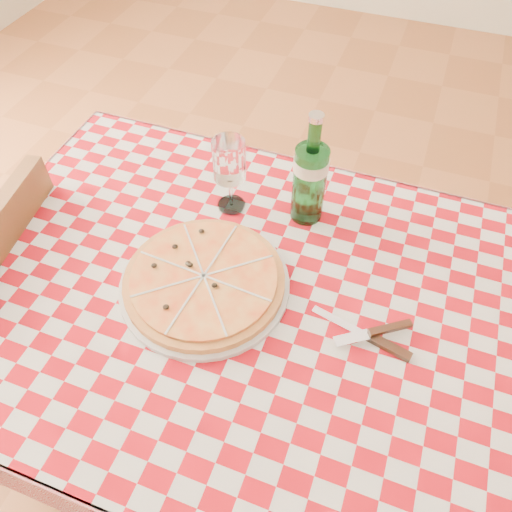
{
  "coord_description": "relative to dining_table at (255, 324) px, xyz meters",
  "views": [
    {
      "loc": [
        0.2,
        -0.54,
        1.59
      ],
      "look_at": [
        -0.02,
        0.06,
        0.82
      ],
      "focal_mm": 35.0,
      "sensor_mm": 36.0,
      "label": 1
    }
  ],
  "objects": [
    {
      "name": "dining_table",
      "position": [
        0.0,
        0.0,
        0.0
      ],
      "size": [
        1.2,
        0.8,
        0.75
      ],
      "color": "brown",
      "rests_on": "ground"
    },
    {
      "name": "tablecloth",
      "position": [
        0.0,
        0.0,
        0.09
      ],
      "size": [
        1.3,
        0.9,
        0.01
      ],
      "primitive_type": "cube",
      "color": "#A50A14",
      "rests_on": "dining_table"
    },
    {
      "name": "chair_far",
      "position": [
        -0.66,
        -0.07,
        -0.17
      ],
      "size": [
        0.44,
        0.44,
        0.85
      ],
      "rotation": [
        0.0,
        0.0,
        3.3
      ],
      "color": "brown",
      "rests_on": "ground"
    },
    {
      "name": "pizza_plate",
      "position": [
        -0.11,
        -0.01,
        0.12
      ],
      "size": [
        0.38,
        0.38,
        0.05
      ],
      "primitive_type": null,
      "rotation": [
        0.0,
        0.0,
        -0.08
      ],
      "color": "gold",
      "rests_on": "tablecloth"
    },
    {
      "name": "water_bottle",
      "position": [
        0.03,
        0.26,
        0.24
      ],
      "size": [
        0.09,
        0.09,
        0.27
      ],
      "primitive_type": null,
      "rotation": [
        0.0,
        0.0,
        0.15
      ],
      "color": "#175E22",
      "rests_on": "tablecloth"
    },
    {
      "name": "wine_glass",
      "position": [
        -0.15,
        0.23,
        0.19
      ],
      "size": [
        0.07,
        0.07,
        0.19
      ],
      "primitive_type": null,
      "rotation": [
        0.0,
        0.0,
        0.0
      ],
      "color": "silver",
      "rests_on": "tablecloth"
    },
    {
      "name": "cutlery",
      "position": [
        0.23,
        -0.01,
        0.11
      ],
      "size": [
        0.26,
        0.23,
        0.02
      ],
      "primitive_type": null,
      "rotation": [
        0.0,
        0.0,
        0.26
      ],
      "color": "silver",
      "rests_on": "tablecloth"
    }
  ]
}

